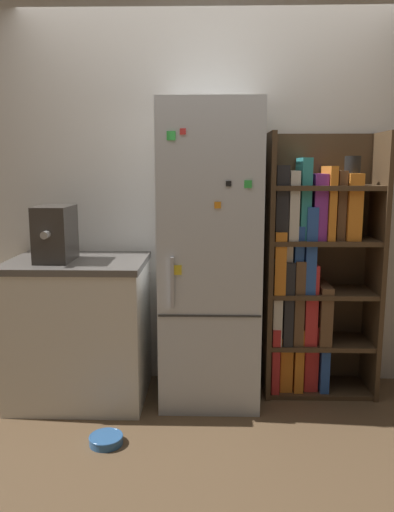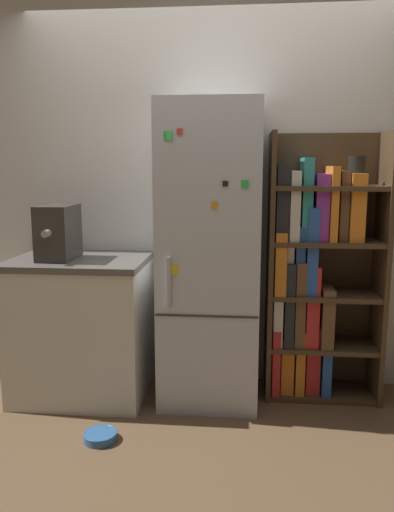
# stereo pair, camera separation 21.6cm
# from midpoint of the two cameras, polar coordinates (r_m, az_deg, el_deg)

# --- Properties ---
(ground_plane) EXTENTS (16.00, 16.00, 0.00)m
(ground_plane) POSITION_cam_midpoint_polar(r_m,az_deg,el_deg) (3.29, 3.19, -16.82)
(ground_plane) COLOR brown
(wall_back) EXTENTS (8.00, 0.05, 2.60)m
(wall_back) POSITION_cam_midpoint_polar(r_m,az_deg,el_deg) (3.41, 3.74, 6.91)
(wall_back) COLOR silver
(wall_back) RESTS_ON ground_plane
(refrigerator) EXTENTS (0.62, 0.61, 1.88)m
(refrigerator) POSITION_cam_midpoint_polar(r_m,az_deg,el_deg) (3.14, 3.48, -0.01)
(refrigerator) COLOR silver
(refrigerator) RESTS_ON ground_plane
(bookshelf) EXTENTS (0.73, 0.37, 1.71)m
(bookshelf) POSITION_cam_midpoint_polar(r_m,az_deg,el_deg) (3.34, 14.78, -2.07)
(bookshelf) COLOR #4C3823
(bookshelf) RESTS_ON ground_plane
(kitchen_counter) EXTENTS (0.86, 0.66, 0.92)m
(kitchen_counter) POSITION_cam_midpoint_polar(r_m,az_deg,el_deg) (3.36, -11.15, -7.92)
(kitchen_counter) COLOR silver
(kitchen_counter) RESTS_ON ground_plane
(espresso_machine) EXTENTS (0.20, 0.37, 0.34)m
(espresso_machine) POSITION_cam_midpoint_polar(r_m,az_deg,el_deg) (3.22, -13.75, 2.64)
(espresso_machine) COLOR #38332D
(espresso_machine) RESTS_ON kitchen_counter
(pet_bowl) EXTENTS (0.19, 0.19, 0.05)m
(pet_bowl) POSITION_cam_midpoint_polar(r_m,az_deg,el_deg) (2.96, -8.82, -19.67)
(pet_bowl) COLOR #3366A5
(pet_bowl) RESTS_ON ground_plane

